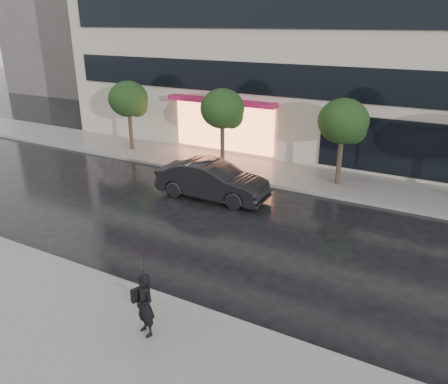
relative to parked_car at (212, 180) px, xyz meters
The scene contains 11 objects.
ground 6.18m from the parked_car, 78.06° to the right, with size 120.00×120.00×0.00m, color black.
sidewalk_near 9.37m from the parked_car, 82.19° to the right, with size 60.00×4.50×0.12m, color slate.
sidewalk_far 4.50m from the parked_car, 73.37° to the left, with size 60.00×3.50×0.12m, color slate.
curb_near 7.15m from the parked_car, 79.72° to the right, with size 60.00×0.25×0.14m, color gray.
curb_far 2.90m from the parked_car, 63.08° to the left, with size 60.00×0.25×0.14m, color gray.
bg_building_left 33.79m from the parked_car, 143.20° to the left, with size 14.00×10.00×12.00m, color #59544F.
tree_far_west 8.92m from the parked_car, 152.28° to the left, with size 2.20×2.20×3.99m.
tree_mid_west 4.85m from the parked_car, 112.51° to the left, with size 2.20×2.20×3.99m.
tree_mid_east 6.29m from the parked_car, 42.95° to the left, with size 2.20×2.20×3.99m.
parked_car is the anchor object (origin of this frame).
pedestrian_with_umbrella 8.99m from the parked_car, 69.63° to the right, with size 1.24×1.25×2.31m.
Camera 1 is at (7.50, -8.88, 7.05)m, focal length 35.00 mm.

